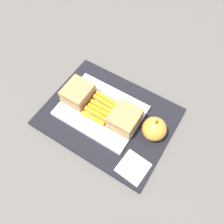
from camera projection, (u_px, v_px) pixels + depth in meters
name	position (u px, v px, depth m)	size (l,w,h in m)	color
ground_plane	(108.00, 117.00, 0.69)	(2.40, 2.40, 0.00)	#56514C
lunchbag_mat	(108.00, 117.00, 0.68)	(0.36, 0.28, 0.01)	black
food_tray	(101.00, 111.00, 0.68)	(0.23, 0.17, 0.01)	white
sandwich_half_left	(78.00, 93.00, 0.68)	(0.07, 0.08, 0.04)	#9E7A4C
sandwich_half_right	(125.00, 119.00, 0.63)	(0.07, 0.08, 0.04)	#9E7A4C
carrot_sticks_bundle	(101.00, 108.00, 0.67)	(0.08, 0.09, 0.02)	orange
apple	(154.00, 129.00, 0.62)	(0.07, 0.07, 0.08)	gold
paper_napkin	(133.00, 167.00, 0.60)	(0.07, 0.07, 0.00)	white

